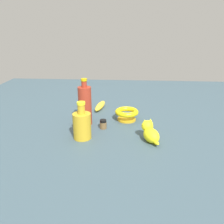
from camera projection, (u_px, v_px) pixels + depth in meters
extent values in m
plane|color=#384C56|center=(112.00, 123.00, 1.20)|extent=(2.00, 2.00, 0.00)
cylinder|color=maroon|center=(85.00, 106.00, 1.15)|extent=(0.06, 0.06, 0.19)
cylinder|color=maroon|center=(84.00, 84.00, 1.11)|extent=(0.03, 0.03, 0.03)
cylinder|color=#BFA20C|center=(84.00, 80.00, 1.11)|extent=(0.03, 0.03, 0.01)
cylinder|color=gold|center=(127.00, 119.00, 1.23)|extent=(0.10, 0.10, 0.01)
torus|color=yellow|center=(127.00, 112.00, 1.21)|extent=(0.12, 0.12, 0.03)
ellipsoid|color=yellow|center=(100.00, 106.00, 1.39)|extent=(0.17, 0.06, 0.04)
cylinder|color=brown|center=(103.00, 125.00, 1.13)|extent=(0.03, 0.03, 0.03)
cylinder|color=#B5AE13|center=(103.00, 122.00, 1.12)|extent=(0.03, 0.03, 0.00)
cylinder|color=black|center=(103.00, 121.00, 1.12)|extent=(0.03, 0.03, 0.01)
cylinder|color=gold|center=(82.00, 126.00, 1.01)|extent=(0.08, 0.08, 0.11)
cylinder|color=gold|center=(81.00, 109.00, 0.99)|extent=(0.03, 0.03, 0.04)
cylinder|color=yellow|center=(81.00, 103.00, 0.98)|extent=(0.04, 0.04, 0.01)
ellipsoid|color=yellow|center=(151.00, 135.00, 0.99)|extent=(0.11, 0.09, 0.06)
sphere|color=yellow|center=(147.00, 126.00, 1.02)|extent=(0.05, 0.05, 0.05)
cone|color=yellow|center=(145.00, 122.00, 1.00)|extent=(0.02, 0.02, 0.02)
cone|color=yellow|center=(150.00, 121.00, 1.01)|extent=(0.02, 0.02, 0.02)
ellipsoid|color=yellow|center=(156.00, 142.00, 0.96)|extent=(0.05, 0.03, 0.02)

